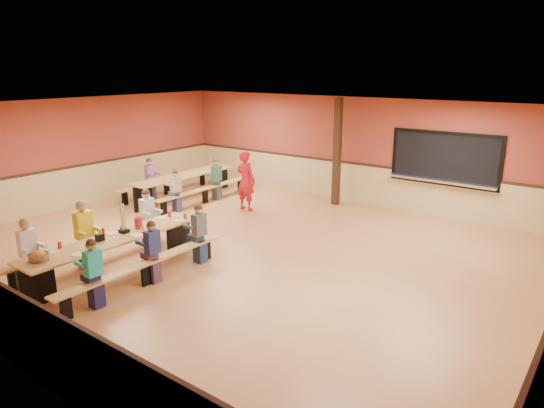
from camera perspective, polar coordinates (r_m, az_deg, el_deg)
The scene contains 23 objects.
ground at distance 10.49m, azimuth -3.62°, elevation -5.44°, with size 12.00×12.00×0.00m, color #A56A3E.
room_envelope at distance 10.26m, azimuth -3.68°, elevation -1.84°, with size 12.04×10.04×3.02m.
kitchen_pass_through at distance 13.14m, azimuth 19.62°, elevation 4.78°, with size 2.78×0.28×1.38m.
structural_post at distance 13.71m, azimuth 7.66°, elevation 6.03°, with size 0.18×0.18×3.00m, color black.
cafeteria_table_main at distance 9.57m, azimuth -17.85°, elevation -4.96°, with size 1.91×3.70×0.74m.
cafeteria_table_second at distance 14.62m, azimuth -10.23°, elevation 2.64°, with size 1.91×3.70×0.74m.
seated_child_white_left at distance 9.65m, azimuth -26.70°, elevation -5.16°, with size 0.39×0.32×1.25m, color white, non-canonical shape.
seated_adult_yellow at distance 10.12m, azimuth -21.19°, elevation -3.31°, with size 0.43×0.35×1.33m, color yellow, non-canonical shape.
seated_child_grey_left at distance 10.97m, azimuth -14.43°, elevation -1.55°, with size 0.38×0.31×1.23m, color white, non-canonical shape.
seated_child_teal_right at distance 8.39m, azimuth -20.19°, elevation -7.75°, with size 0.35×0.28×1.16m, color #26AEA5, non-canonical shape.
seated_child_navy_right at distance 9.03m, azimuth -13.83°, elevation -5.53°, with size 0.34×0.28×1.16m, color navy, non-canonical shape.
seated_child_char_right at distance 9.76m, azimuth -8.53°, elevation -3.51°, with size 0.36×0.30×1.19m, color #464D50, non-canonical shape.
seated_child_purple_sec at distance 14.83m, azimuth -14.12°, elevation 2.89°, with size 0.36×0.30×1.20m, color #7C5279, non-canonical shape.
seated_child_green_sec at distance 14.37m, azimuth -6.53°, elevation 2.90°, with size 0.37×0.31×1.22m, color #316A54, non-canonical shape.
seated_child_tan_sec at distance 13.31m, azimuth -11.19°, elevation 1.47°, with size 0.33×0.27×1.13m, color tan, non-canonical shape.
standing_woman at distance 13.20m, azimuth -3.12°, elevation 2.79°, with size 0.60×0.40×1.65m, color red.
punch_pitcher at distance 9.86m, azimuth -15.42°, elevation -2.16°, with size 0.16×0.16×0.22m, color red.
chip_bowl at distance 8.84m, azimuth -25.77°, elevation -5.54°, with size 0.32×0.32×0.15m, color orange, non-canonical shape.
napkin_dispenser at distance 9.38m, azimuth -19.60°, elevation -3.73°, with size 0.10×0.14×0.13m, color black.
condiment_mustard at distance 9.55m, azimuth -19.54°, elevation -3.25°, with size 0.06×0.06×0.17m, color yellow.
condiment_ketchup at distance 9.58m, azimuth -19.24°, elevation -3.17°, with size 0.06×0.06×0.17m, color #B2140F.
table_paddle at distance 9.69m, azimuth -17.06°, elevation -2.44°, with size 0.16×0.16×0.56m.
place_settings at distance 9.48m, azimuth -17.99°, elevation -3.44°, with size 0.65×3.30×0.11m, color beige, non-canonical shape.
Camera 1 is at (6.37, -7.41, 3.80)m, focal length 32.00 mm.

